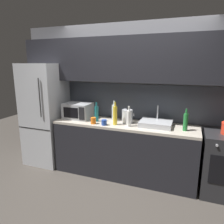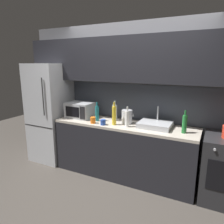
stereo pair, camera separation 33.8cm
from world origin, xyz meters
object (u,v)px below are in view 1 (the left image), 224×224
microwave (78,111)px  wine_bottle_yellow (115,115)px  kettle (127,116)px  wine_bottle_green (186,122)px  wine_bottle_white (129,118)px  wine_bottle_clear (114,112)px  mug_blue (104,122)px  refrigerator (46,114)px  mug_orange (93,121)px  wine_bottle_teal (97,114)px

microwave → wine_bottle_yellow: (0.74, -0.14, 0.02)m
kettle → wine_bottle_green: wine_bottle_green is taller
wine_bottle_white → wine_bottle_green: bearing=5.8°
wine_bottle_clear → wine_bottle_green: bearing=-8.0°
wine_bottle_white → mug_blue: wine_bottle_white is taller
microwave → kettle: size_ratio=1.89×
kettle → wine_bottle_white: bearing=-66.5°
wine_bottle_green → mug_blue: wine_bottle_green is taller
wine_bottle_white → mug_blue: bearing=-168.5°
refrigerator → wine_bottle_yellow: bearing=-5.0°
kettle → wine_bottle_green: size_ratio=0.77×
wine_bottle_clear → refrigerator: bearing=-175.1°
microwave → mug_orange: size_ratio=4.54×
wine_bottle_green → wine_bottle_yellow: (-1.04, -0.08, 0.02)m
microwave → wine_bottle_teal: (0.38, -0.06, -0.00)m
kettle → microwave: bearing=-178.7°
microwave → mug_blue: size_ratio=5.36×
microwave → kettle: microwave is taller
wine_bottle_clear → wine_bottle_teal: bearing=-148.6°
wine_bottle_teal → wine_bottle_yellow: 0.37m
wine_bottle_green → mug_orange: 1.39m
kettle → refrigerator: bearing=-178.6°
refrigerator → wine_bottle_white: size_ratio=5.86×
refrigerator → wine_bottle_yellow: 1.43m
microwave → wine_bottle_teal: wine_bottle_teal is taller
wine_bottle_green → wine_bottle_clear: 1.15m
kettle → mug_orange: bearing=-154.6°
wine_bottle_white → wine_bottle_teal: bearing=171.3°
microwave → mug_orange: bearing=-28.3°
microwave → wine_bottle_yellow: bearing=-10.9°
wine_bottle_white → mug_blue: size_ratio=3.66×
wine_bottle_green → refrigerator: bearing=178.9°
wine_bottle_yellow → mug_orange: 0.37m
wine_bottle_clear → kettle: bearing=-16.4°
kettle → wine_bottle_clear: (-0.25, 0.07, 0.03)m
refrigerator → kettle: size_ratio=7.56×
wine_bottle_clear → wine_bottle_yellow: wine_bottle_yellow is taller
mug_blue → refrigerator: bearing=170.8°
kettle → wine_bottle_yellow: (-0.15, -0.16, 0.04)m
mug_blue → wine_bottle_teal: bearing=141.1°
mug_orange → wine_bottle_teal: bearing=94.8°
wine_bottle_teal → wine_bottle_white: wine_bottle_teal is taller
wine_bottle_clear → wine_bottle_yellow: size_ratio=0.93×
microwave → wine_bottle_green: bearing=-2.1°
refrigerator → microwave: 0.69m
refrigerator → mug_orange: 1.09m
wine_bottle_yellow → wine_bottle_clear: bearing=113.7°
wine_bottle_clear → mug_blue: wine_bottle_clear is taller
mug_blue → wine_bottle_yellow: bearing=28.3°
mug_orange → wine_bottle_clear: bearing=52.1°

